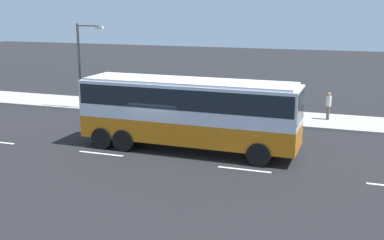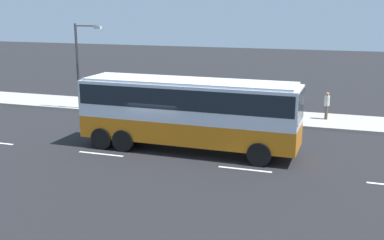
{
  "view_description": "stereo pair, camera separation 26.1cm",
  "coord_description": "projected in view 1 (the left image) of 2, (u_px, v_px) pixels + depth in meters",
  "views": [
    {
      "loc": [
        8.95,
        -21.18,
        7.01
      ],
      "look_at": [
        1.74,
        -0.18,
        1.67
      ],
      "focal_mm": 44.24,
      "sensor_mm": 36.0,
      "label": 1
    },
    {
      "loc": [
        8.7,
        -21.26,
        7.01
      ],
      "look_at": [
        1.74,
        -0.18,
        1.67
      ],
      "focal_mm": 44.24,
      "sensor_mm": 36.0,
      "label": 2
    }
  ],
  "objects": [
    {
      "name": "ground_plane",
      "position": [
        161.0,
        149.0,
        23.94
      ],
      "size": [
        120.0,
        120.0,
        0.0
      ],
      "primitive_type": "plane",
      "color": "black"
    },
    {
      "name": "sidewalk_curb",
      "position": [
        209.0,
        113.0,
        31.67
      ],
      "size": [
        80.0,
        4.0,
        0.15
      ],
      "primitive_type": "cube",
      "color": "#A8A399",
      "rests_on": "ground_plane"
    },
    {
      "name": "lane_centreline",
      "position": [
        126.0,
        156.0,
        22.69
      ],
      "size": [
        40.87,
        0.16,
        0.01
      ],
      "color": "white",
      "rests_on": "ground_plane"
    },
    {
      "name": "coach_bus",
      "position": [
        188.0,
        107.0,
        23.15
      ],
      "size": [
        10.85,
        2.86,
        3.55
      ],
      "rotation": [
        0.0,
        0.0,
        -0.02
      ],
      "color": "orange",
      "rests_on": "ground_plane"
    },
    {
      "name": "pedestrian_near_curb",
      "position": [
        329.0,
        104.0,
        29.26
      ],
      "size": [
        0.32,
        0.32,
        1.71
      ],
      "rotation": [
        0.0,
        0.0,
        3.49
      ],
      "color": "brown",
      "rests_on": "sidewalk_curb"
    },
    {
      "name": "pedestrian_at_crossing",
      "position": [
        127.0,
        96.0,
        31.93
      ],
      "size": [
        0.32,
        0.32,
        1.72
      ],
      "rotation": [
        0.0,
        0.0,
        4.15
      ],
      "color": "black",
      "rests_on": "sidewalk_curb"
    },
    {
      "name": "street_lamp",
      "position": [
        82.0,
        59.0,
        32.05
      ],
      "size": [
        2.0,
        0.24,
        5.77
      ],
      "color": "#47474C",
      "rests_on": "sidewalk_curb"
    }
  ]
}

